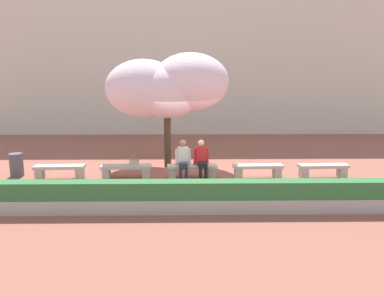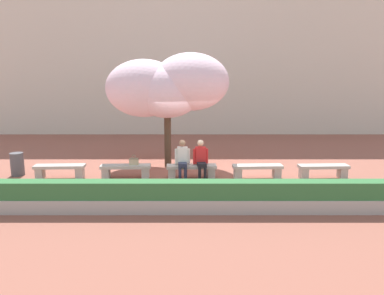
{
  "view_description": "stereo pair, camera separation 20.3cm",
  "coord_description": "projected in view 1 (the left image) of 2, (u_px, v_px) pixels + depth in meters",
  "views": [
    {
      "loc": [
        -0.19,
        -12.03,
        3.42
      ],
      "look_at": [
        0.0,
        0.2,
        1.0
      ],
      "focal_mm": 35.0,
      "sensor_mm": 36.0,
      "label": 1
    },
    {
      "loc": [
        0.02,
        -12.04,
        3.42
      ],
      "look_at": [
        0.0,
        0.2,
        1.0
      ],
      "focal_mm": 35.0,
      "sensor_mm": 36.0,
      "label": 2
    }
  ],
  "objects": [
    {
      "name": "stone_bench_west_end",
      "position": [
        60.0,
        170.0,
        12.35
      ],
      "size": [
        1.66,
        0.49,
        0.45
      ],
      "color": "#ADA89E",
      "rests_on": "ground"
    },
    {
      "name": "stone_bench_near_east",
      "position": [
        258.0,
        169.0,
        12.44
      ],
      "size": [
        1.66,
        0.49,
        0.45
      ],
      "color": "#ADA89E",
      "rests_on": "ground"
    },
    {
      "name": "stone_bench_near_west",
      "position": [
        126.0,
        170.0,
        12.38
      ],
      "size": [
        1.66,
        0.49,
        0.45
      ],
      "color": "#ADA89E",
      "rests_on": "ground"
    },
    {
      "name": "person_seated_left",
      "position": [
        183.0,
        158.0,
        12.28
      ],
      "size": [
        0.51,
        0.69,
        1.29
      ],
      "color": "black",
      "rests_on": "ground"
    },
    {
      "name": "building_facade",
      "position": [
        189.0,
        47.0,
        22.43
      ],
      "size": [
        28.0,
        4.0,
        10.01
      ],
      "primitive_type": "cube",
      "color": "beige",
      "rests_on": "ground"
    },
    {
      "name": "planter_hedge_foreground",
      "position": [
        194.0,
        197.0,
        9.36
      ],
      "size": [
        14.83,
        0.5,
        0.8
      ],
      "color": "#ADA89E",
      "rests_on": "ground"
    },
    {
      "name": "trash_bin",
      "position": [
        16.0,
        165.0,
        12.66
      ],
      "size": [
        0.44,
        0.44,
        0.78
      ],
      "primitive_type": "cylinder",
      "color": "#4C4C51",
      "rests_on": "ground"
    },
    {
      "name": "person_seated_right",
      "position": [
        202.0,
        158.0,
        12.29
      ],
      "size": [
        0.51,
        0.72,
        1.29
      ],
      "color": "black",
      "rests_on": "ground"
    },
    {
      "name": "stone_bench_east_end",
      "position": [
        323.0,
        169.0,
        12.48
      ],
      "size": [
        1.66,
        0.49,
        0.45
      ],
      "color": "#ADA89E",
      "rests_on": "ground"
    },
    {
      "name": "ground_plane",
      "position": [
        192.0,
        178.0,
        12.47
      ],
      "size": [
        100.0,
        100.0,
        0.0
      ],
      "primitive_type": "plane",
      "color": "#8E5142"
    },
    {
      "name": "cherry_tree_main",
      "position": [
        168.0,
        87.0,
        13.64
      ],
      "size": [
        4.52,
        2.97,
        4.18
      ],
      "color": "#473323",
      "rests_on": "ground"
    },
    {
      "name": "handbag",
      "position": [
        134.0,
        161.0,
        12.35
      ],
      "size": [
        0.3,
        0.15,
        0.34
      ],
      "color": "tan",
      "rests_on": "stone_bench_near_west"
    },
    {
      "name": "stone_bench_center",
      "position": [
        192.0,
        169.0,
        12.41
      ],
      "size": [
        1.66,
        0.49,
        0.45
      ],
      "color": "#ADA89E",
      "rests_on": "ground"
    }
  ]
}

